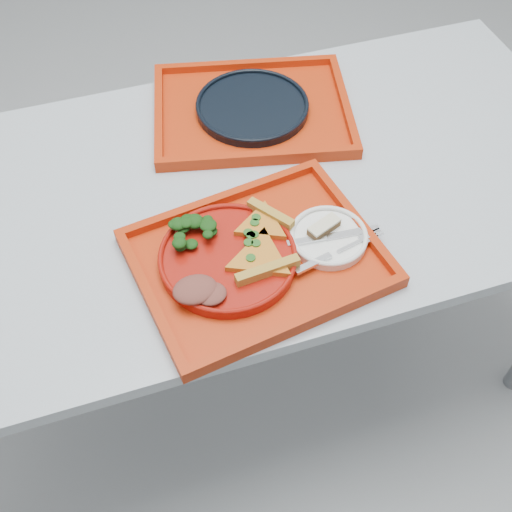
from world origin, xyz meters
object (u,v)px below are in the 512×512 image
Objects in this scene: dinner_plate at (228,259)px; dessert_bar at (324,227)px; tray_main at (257,261)px; navy_plate at (252,108)px; tray_far at (252,112)px.

dessert_bar is at bearing 2.10° from dinner_plate.
navy_plate is at bearing 65.01° from tray_main.
dinner_plate is at bearing -101.10° from tray_far.
dessert_bar reaches higher than navy_plate.
navy_plate is (0.13, 0.42, 0.01)m from tray_main.
tray_main is 0.44m from tray_far.
dinner_plate is (-0.18, -0.41, 0.02)m from tray_far.
tray_main is at bearing -106.64° from navy_plate.
tray_far is at bearing 65.01° from tray_main.
tray_far is 1.73× the size of dinner_plate.
tray_main is at bearing 164.79° from dessert_bar.
tray_main is 1.73× the size of navy_plate.
tray_main is 1.73× the size of dinner_plate.
tray_far is 1.73× the size of navy_plate.
tray_main is 6.29× the size of dessert_bar.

